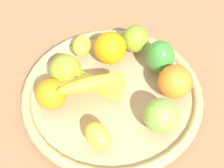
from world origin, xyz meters
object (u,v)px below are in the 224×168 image
banana_bunch (93,84)px  orange_0 (175,82)px  lemon_1 (98,136)px  lemon_0 (82,46)px  bell_pepper (160,57)px  apple_2 (161,116)px  orange_2 (51,94)px  apple_0 (136,39)px  orange_1 (110,48)px  apple_1 (66,70)px

banana_bunch → orange_0: size_ratio=1.95×
orange_0 → lemon_1: bearing=-178.6°
lemon_0 → bell_pepper: (0.12, -0.16, 0.02)m
banana_bunch → apple_2: size_ratio=2.05×
orange_2 → apple_0: bearing=6.5°
lemon_1 → banana_bunch: bearing=61.3°
lemon_0 → apple_2: bearing=-86.6°
apple_0 → bell_pepper: bearing=-87.4°
apple_0 → banana_bunch: size_ratio=0.45×
orange_0 → orange_1: size_ratio=0.96×
orange_2 → bell_pepper: bearing=-12.5°
lemon_0 → orange_1: orange_1 is taller
apple_2 → bell_pepper: bearing=49.9°
apple_0 → orange_0: orange_0 is taller
banana_bunch → apple_1: bearing=109.2°
orange_0 → orange_1: orange_1 is taller
lemon_1 → apple_2: bearing=-19.1°
lemon_0 → orange_0: 0.26m
banana_bunch → lemon_1: banana_bunch is taller
lemon_0 → bell_pepper: size_ratio=0.75×
orange_0 → banana_bunch: bearing=147.6°
bell_pepper → lemon_1: 0.25m
apple_0 → orange_2: size_ratio=0.99×
banana_bunch → bell_pepper: size_ratio=1.83×
apple_1 → lemon_1: (-0.03, -0.18, -0.01)m
apple_2 → lemon_1: apple_2 is taller
apple_0 → lemon_1: size_ratio=1.07×
banana_bunch → orange_2: 0.09m
lemon_0 → apple_1: size_ratio=0.83×
lemon_0 → orange_2: size_ratio=0.89×
lemon_1 → orange_2: 0.14m
apple_0 → orange_2: 0.26m
apple_0 → orange_0: (-0.02, -0.17, 0.00)m
apple_0 → apple_2: size_ratio=0.93×
apple_1 → bell_pepper: size_ratio=0.90×
apple_2 → apple_1: bearing=113.6°
banana_bunch → lemon_1: (-0.06, -0.10, -0.02)m
apple_2 → apple_1: (-0.10, 0.23, 0.00)m
apple_0 → lemon_0: bearing=149.7°
bell_pepper → orange_1: size_ratio=1.03×
apple_0 → orange_2: (-0.26, -0.03, 0.00)m
apple_0 → orange_2: same height
orange_2 → lemon_1: bearing=-78.3°
apple_0 → apple_1: apple_1 is taller
orange_0 → apple_1: size_ratio=1.04×
apple_1 → bell_pepper: bearing=-25.6°
apple_0 → orange_1: bearing=175.3°
apple_2 → apple_1: size_ratio=1.00×
orange_0 → apple_2: (-0.08, -0.05, -0.00)m
banana_bunch → orange_2: size_ratio=2.18×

